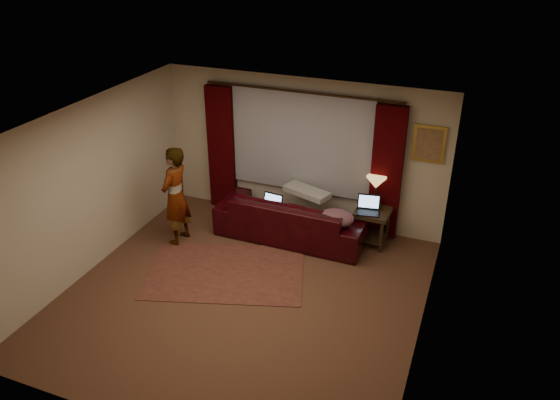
# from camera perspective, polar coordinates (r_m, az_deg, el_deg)

# --- Properties ---
(floor) EXTENTS (5.00, 5.00, 0.01)m
(floor) POSITION_cam_1_polar(r_m,az_deg,el_deg) (8.08, -3.82, -9.90)
(floor) COLOR brown
(floor) RESTS_ON ground
(ceiling) EXTENTS (5.00, 5.00, 0.02)m
(ceiling) POSITION_cam_1_polar(r_m,az_deg,el_deg) (6.83, -4.49, 7.78)
(ceiling) COLOR silver
(ceiling) RESTS_ON ground
(wall_back) EXTENTS (5.00, 0.02, 2.60)m
(wall_back) POSITION_cam_1_polar(r_m,az_deg,el_deg) (9.46, 2.32, 5.09)
(wall_back) COLOR beige
(wall_back) RESTS_ON ground
(wall_front) EXTENTS (5.00, 0.02, 2.60)m
(wall_front) POSITION_cam_1_polar(r_m,az_deg,el_deg) (5.62, -15.28, -13.35)
(wall_front) COLOR beige
(wall_front) RESTS_ON ground
(wall_left) EXTENTS (0.02, 5.00, 2.60)m
(wall_left) POSITION_cam_1_polar(r_m,az_deg,el_deg) (8.64, -19.32, 1.25)
(wall_left) COLOR beige
(wall_left) RESTS_ON ground
(wall_right) EXTENTS (0.02, 5.00, 2.60)m
(wall_right) POSITION_cam_1_polar(r_m,az_deg,el_deg) (6.81, 15.38, -5.46)
(wall_right) COLOR beige
(wall_right) RESTS_ON ground
(sheer_curtain) EXTENTS (2.50, 0.05, 1.80)m
(sheer_curtain) POSITION_cam_1_polar(r_m,az_deg,el_deg) (9.33, 2.22, 6.10)
(sheer_curtain) COLOR #94949B
(sheer_curtain) RESTS_ON wall_back
(drape_left) EXTENTS (0.50, 0.14, 2.30)m
(drape_left) POSITION_cam_1_polar(r_m,az_deg,el_deg) (9.96, -6.11, 5.39)
(drape_left) COLOR black
(drape_left) RESTS_ON floor
(drape_right) EXTENTS (0.50, 0.14, 2.30)m
(drape_right) POSITION_cam_1_polar(r_m,az_deg,el_deg) (9.07, 11.06, 2.74)
(drape_right) COLOR black
(drape_right) RESTS_ON floor
(curtain_rod) EXTENTS (0.04, 0.04, 3.40)m
(curtain_rod) POSITION_cam_1_polar(r_m,az_deg,el_deg) (9.01, 2.21, 11.21)
(curtain_rod) COLOR black
(curtain_rod) RESTS_ON wall_back
(picture_frame) EXTENTS (0.50, 0.04, 0.60)m
(picture_frame) POSITION_cam_1_polar(r_m,az_deg,el_deg) (8.86, 15.30, 5.67)
(picture_frame) COLOR gold
(picture_frame) RESTS_ON wall_back
(sofa) EXTENTS (2.56, 1.14, 1.03)m
(sofa) POSITION_cam_1_polar(r_m,az_deg,el_deg) (9.19, 1.28, -1.04)
(sofa) COLOR black
(sofa) RESTS_ON floor
(throw_blanket) EXTENTS (0.87, 0.58, 0.10)m
(throw_blanket) POSITION_cam_1_polar(r_m,az_deg,el_deg) (9.15, 2.87, 2.40)
(throw_blanket) COLOR #9F9E98
(throw_blanket) RESTS_ON sofa
(clothing_pile) EXTENTS (0.64, 0.54, 0.24)m
(clothing_pile) POSITION_cam_1_polar(r_m,az_deg,el_deg) (8.73, 5.91, -1.89)
(clothing_pile) COLOR brown
(clothing_pile) RESTS_ON sofa
(laptop_sofa) EXTENTS (0.39, 0.42, 0.25)m
(laptop_sofa) POSITION_cam_1_polar(r_m,az_deg,el_deg) (9.11, -1.10, -0.40)
(laptop_sofa) COLOR black
(laptop_sofa) RESTS_ON sofa
(area_rug) EXTENTS (2.76, 2.24, 0.01)m
(area_rug) POSITION_cam_1_polar(r_m,az_deg,el_deg) (8.57, -5.68, -7.46)
(area_rug) COLOR brown
(area_rug) RESTS_ON floor
(end_table) EXTENTS (0.57, 0.57, 0.63)m
(end_table) POSITION_cam_1_polar(r_m,az_deg,el_deg) (9.21, 9.58, -2.79)
(end_table) COLOR black
(end_table) RESTS_ON floor
(tiffany_lamp) EXTENTS (0.37, 0.37, 0.53)m
(tiffany_lamp) POSITION_cam_1_polar(r_m,az_deg,el_deg) (9.07, 9.93, 0.86)
(tiffany_lamp) COLOR olive
(tiffany_lamp) RESTS_ON end_table
(laptop_table) EXTENTS (0.43, 0.46, 0.27)m
(laptop_table) POSITION_cam_1_polar(r_m,az_deg,el_deg) (8.89, 9.23, -0.58)
(laptop_table) COLOR black
(laptop_table) RESTS_ON end_table
(person) EXTENTS (0.51, 0.51, 1.69)m
(person) POSITION_cam_1_polar(r_m,az_deg,el_deg) (9.06, -10.86, 0.40)
(person) COLOR #9F9E98
(person) RESTS_ON floor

